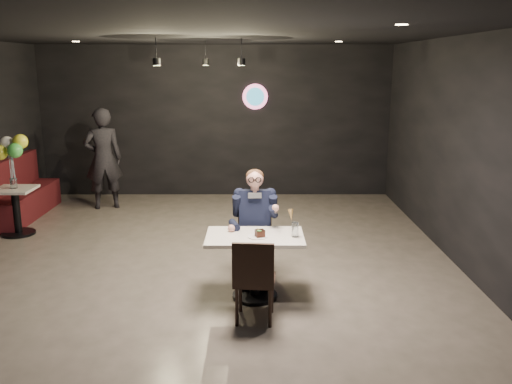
{
  "coord_description": "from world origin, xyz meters",
  "views": [
    {
      "loc": [
        0.8,
        -6.39,
        2.63
      ],
      "look_at": [
        0.81,
        0.03,
        1.11
      ],
      "focal_mm": 38.0,
      "sensor_mm": 36.0,
      "label": 1
    }
  ],
  "objects_px": {
    "sundae_glass": "(295,230)",
    "passerby": "(103,159)",
    "chair_near": "(255,278)",
    "booth_bench": "(23,188)",
    "chair_far": "(255,244)",
    "side_table": "(17,212)",
    "balloon_vase": "(14,183)",
    "main_table": "(255,267)",
    "seated_man": "(255,224)"
  },
  "relations": [
    {
      "from": "chair_near",
      "to": "side_table",
      "type": "height_order",
      "value": "chair_near"
    },
    {
      "from": "main_table",
      "to": "chair_far",
      "type": "bearing_deg",
      "value": 90.0
    },
    {
      "from": "booth_bench",
      "to": "chair_far",
      "type": "bearing_deg",
      "value": -34.98
    },
    {
      "from": "chair_near",
      "to": "seated_man",
      "type": "height_order",
      "value": "seated_man"
    },
    {
      "from": "side_table",
      "to": "balloon_vase",
      "type": "bearing_deg",
      "value": 0.0
    },
    {
      "from": "sundae_glass",
      "to": "passerby",
      "type": "bearing_deg",
      "value": 128.55
    },
    {
      "from": "sundae_glass",
      "to": "booth_bench",
      "type": "distance_m",
      "value": 5.67
    },
    {
      "from": "balloon_vase",
      "to": "passerby",
      "type": "height_order",
      "value": "passerby"
    },
    {
      "from": "main_table",
      "to": "side_table",
      "type": "height_order",
      "value": "main_table"
    },
    {
      "from": "main_table",
      "to": "booth_bench",
      "type": "distance_m",
      "value": 5.27
    },
    {
      "from": "booth_bench",
      "to": "passerby",
      "type": "xyz_separation_m",
      "value": [
        1.25,
        0.63,
        0.41
      ]
    },
    {
      "from": "chair_near",
      "to": "booth_bench",
      "type": "height_order",
      "value": "booth_bench"
    },
    {
      "from": "seated_man",
      "to": "side_table",
      "type": "xyz_separation_m",
      "value": [
        -3.75,
        1.83,
        -0.35
      ]
    },
    {
      "from": "chair_far",
      "to": "sundae_glass",
      "type": "height_order",
      "value": "chair_far"
    },
    {
      "from": "chair_near",
      "to": "passerby",
      "type": "relative_size",
      "value": 0.49
    },
    {
      "from": "chair_far",
      "to": "sundae_glass",
      "type": "distance_m",
      "value": 0.84
    },
    {
      "from": "chair_far",
      "to": "side_table",
      "type": "height_order",
      "value": "chair_far"
    },
    {
      "from": "seated_man",
      "to": "main_table",
      "type": "bearing_deg",
      "value": -90.0
    },
    {
      "from": "main_table",
      "to": "seated_man",
      "type": "relative_size",
      "value": 0.76
    },
    {
      "from": "chair_far",
      "to": "side_table",
      "type": "xyz_separation_m",
      "value": [
        -3.75,
        1.83,
        -0.09
      ]
    },
    {
      "from": "chair_far",
      "to": "passerby",
      "type": "xyz_separation_m",
      "value": [
        -2.79,
        3.46,
        0.47
      ]
    },
    {
      "from": "passerby",
      "to": "balloon_vase",
      "type": "bearing_deg",
      "value": 41.2
    },
    {
      "from": "booth_bench",
      "to": "chair_near",
      "type": "bearing_deg",
      "value": -44.18
    },
    {
      "from": "sundae_glass",
      "to": "balloon_vase",
      "type": "bearing_deg",
      "value": 149.87
    },
    {
      "from": "chair_near",
      "to": "balloon_vase",
      "type": "relative_size",
      "value": 5.83
    },
    {
      "from": "main_table",
      "to": "passerby",
      "type": "height_order",
      "value": "passerby"
    },
    {
      "from": "seated_man",
      "to": "balloon_vase",
      "type": "bearing_deg",
      "value": 153.96
    },
    {
      "from": "booth_bench",
      "to": "passerby",
      "type": "bearing_deg",
      "value": 26.71
    },
    {
      "from": "chair_near",
      "to": "side_table",
      "type": "relative_size",
      "value": 1.25
    },
    {
      "from": "main_table",
      "to": "balloon_vase",
      "type": "relative_size",
      "value": 6.97
    },
    {
      "from": "balloon_vase",
      "to": "passerby",
      "type": "bearing_deg",
      "value": 59.66
    },
    {
      "from": "sundae_glass",
      "to": "passerby",
      "type": "height_order",
      "value": "passerby"
    },
    {
      "from": "chair_near",
      "to": "side_table",
      "type": "xyz_separation_m",
      "value": [
        -3.75,
        2.93,
        -0.09
      ]
    },
    {
      "from": "seated_man",
      "to": "side_table",
      "type": "distance_m",
      "value": 4.18
    },
    {
      "from": "seated_man",
      "to": "passerby",
      "type": "height_order",
      "value": "passerby"
    },
    {
      "from": "seated_man",
      "to": "booth_bench",
      "type": "relative_size",
      "value": 0.69
    },
    {
      "from": "chair_near",
      "to": "booth_bench",
      "type": "bearing_deg",
      "value": 140.65
    },
    {
      "from": "main_table",
      "to": "passerby",
      "type": "distance_m",
      "value": 4.92
    },
    {
      "from": "side_table",
      "to": "passerby",
      "type": "xyz_separation_m",
      "value": [
        0.95,
        1.63,
        0.57
      ]
    },
    {
      "from": "balloon_vase",
      "to": "chair_far",
      "type": "bearing_deg",
      "value": -26.04
    },
    {
      "from": "seated_man",
      "to": "sundae_glass",
      "type": "bearing_deg",
      "value": -53.39
    },
    {
      "from": "main_table",
      "to": "balloon_vase",
      "type": "distance_m",
      "value": 4.46
    },
    {
      "from": "side_table",
      "to": "balloon_vase",
      "type": "xyz_separation_m",
      "value": [
        0.0,
        0.0,
        0.46
      ]
    },
    {
      "from": "chair_near",
      "to": "passerby",
      "type": "height_order",
      "value": "passerby"
    },
    {
      "from": "booth_bench",
      "to": "side_table",
      "type": "bearing_deg",
      "value": -73.3
    },
    {
      "from": "chair_near",
      "to": "balloon_vase",
      "type": "bearing_deg",
      "value": 146.78
    },
    {
      "from": "chair_near",
      "to": "main_table",
      "type": "bearing_deg",
      "value": 94.83
    },
    {
      "from": "chair_far",
      "to": "booth_bench",
      "type": "xyz_separation_m",
      "value": [
        -4.05,
        2.83,
        0.06
      ]
    },
    {
      "from": "side_table",
      "to": "passerby",
      "type": "bearing_deg",
      "value": 59.66
    },
    {
      "from": "sundae_glass",
      "to": "passerby",
      "type": "relative_size",
      "value": 0.09
    }
  ]
}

